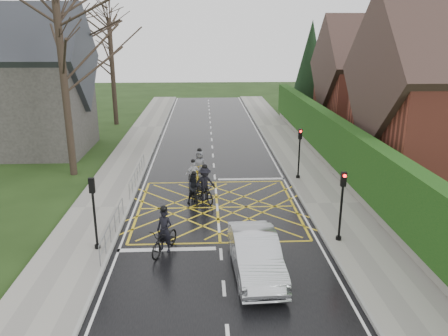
{
  "coord_description": "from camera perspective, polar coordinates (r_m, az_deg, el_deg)",
  "views": [
    {
      "loc": [
        -0.62,
        -20.99,
        8.68
      ],
      "look_at": [
        0.48,
        2.72,
        1.3
      ],
      "focal_mm": 35.0,
      "sensor_mm": 36.0,
      "label": 1
    }
  ],
  "objects": [
    {
      "name": "tree_mid",
      "position": [
        36.23,
        -18.43,
        16.36
      ],
      "size": [
        10.08,
        10.08,
        12.48
      ],
      "color": "black",
      "rests_on": "ground"
    },
    {
      "name": "railing_south",
      "position": [
        19.61,
        -14.38,
        -7.06
      ],
      "size": [
        0.05,
        5.04,
        1.03
      ],
      "color": "slate",
      "rests_on": "ground"
    },
    {
      "name": "traffic_light_se",
      "position": [
        19.07,
        15.06,
        -4.95
      ],
      "size": [
        0.24,
        0.31,
        3.21
      ],
      "rotation": [
        0.0,
        0.0,
        3.14
      ],
      "color": "black",
      "rests_on": "ground"
    },
    {
      "name": "hedge",
      "position": [
        29.01,
        14.22,
        3.63
      ],
      "size": [
        0.9,
        38.0,
        2.8
      ],
      "primitive_type": "cube",
      "color": "#123B10",
      "rests_on": "stone_wall"
    },
    {
      "name": "cyclist_rear",
      "position": [
        18.28,
        -7.75,
        -8.93
      ],
      "size": [
        1.49,
        2.2,
        2.02
      ],
      "rotation": [
        0.0,
        0.0,
        -0.41
      ],
      "color": "black",
      "rests_on": "ground"
    },
    {
      "name": "tree_near",
      "position": [
        28.27,
        -20.59,
        14.66
      ],
      "size": [
        9.24,
        9.24,
        11.44
      ],
      "color": "black",
      "rests_on": "ground"
    },
    {
      "name": "tree_far",
      "position": [
        43.88,
        -14.55,
        14.8
      ],
      "size": [
        8.4,
        8.4,
        10.4
      ],
      "color": "black",
      "rests_on": "ground"
    },
    {
      "name": "road",
      "position": [
        22.72,
        -0.89,
        -5.18
      ],
      "size": [
        9.0,
        80.0,
        0.01
      ],
      "primitive_type": "cube",
      "color": "black",
      "rests_on": "ground"
    },
    {
      "name": "cyclist_back",
      "position": [
        23.11,
        -3.91,
        -3.05
      ],
      "size": [
        0.91,
        1.84,
        1.78
      ],
      "rotation": [
        0.0,
        0.0,
        0.23
      ],
      "color": "black",
      "rests_on": "ground"
    },
    {
      "name": "cyclist_mid",
      "position": [
        23.44,
        -2.51,
        -2.54
      ],
      "size": [
        1.49,
        2.21,
        2.03
      ],
      "rotation": [
        0.0,
        0.0,
        0.4
      ],
      "color": "black",
      "rests_on": "ground"
    },
    {
      "name": "conifer",
      "position": [
        48.49,
        11.19,
        12.59
      ],
      "size": [
        4.6,
        4.6,
        10.0
      ],
      "color": "black",
      "rests_on": "ground"
    },
    {
      "name": "house_far",
      "position": [
        42.13,
        19.09,
        10.46
      ],
      "size": [
        9.8,
        8.8,
        10.3
      ],
      "color": "brown",
      "rests_on": "ground"
    },
    {
      "name": "cyclist_lead",
      "position": [
        26.9,
        -3.19,
        -0.05
      ],
      "size": [
        1.28,
        2.14,
        1.96
      ],
      "rotation": [
        0.0,
        0.0,
        -0.3
      ],
      "color": "yellow",
      "rests_on": "ground"
    },
    {
      "name": "car",
      "position": [
        16.6,
        4.17,
        -11.21
      ],
      "size": [
        1.88,
        4.79,
        1.55
      ],
      "primitive_type": "imported",
      "rotation": [
        0.0,
        0.0,
        0.05
      ],
      "color": "#B8BBBF",
      "rests_on": "ground"
    },
    {
      "name": "stone_wall",
      "position": [
        29.46,
        13.97,
        0.32
      ],
      "size": [
        0.5,
        38.0,
        0.7
      ],
      "primitive_type": "cube",
      "color": "slate",
      "rests_on": "ground"
    },
    {
      "name": "traffic_light_ne",
      "position": [
        26.76,
        9.79,
        1.81
      ],
      "size": [
        0.24,
        0.31,
        3.21
      ],
      "rotation": [
        0.0,
        0.0,
        3.14
      ],
      "color": "black",
      "rests_on": "ground"
    },
    {
      "name": "traffic_light_sw",
      "position": [
        18.48,
        -16.56,
        -5.81
      ],
      "size": [
        0.24,
        0.31,
        3.21
      ],
      "color": "black",
      "rests_on": "ground"
    },
    {
      "name": "sidewalk_right",
      "position": [
        23.63,
        13.86,
        -4.61
      ],
      "size": [
        3.0,
        80.0,
        0.15
      ],
      "primitive_type": "cube",
      "color": "gray",
      "rests_on": "ground"
    },
    {
      "name": "cyclist_front",
      "position": [
        25.55,
        -4.04,
        -1.16
      ],
      "size": [
        1.04,
        1.74,
        1.68
      ],
      "rotation": [
        0.0,
        0.0,
        0.36
      ],
      "color": "black",
      "rests_on": "ground"
    },
    {
      "name": "ground",
      "position": [
        22.72,
        -0.89,
        -5.19
      ],
      "size": [
        120.0,
        120.0,
        0.0
      ],
      "primitive_type": "plane",
      "color": "black",
      "rests_on": "ground"
    },
    {
      "name": "sidewalk_left",
      "position": [
        23.31,
        -15.86,
        -5.08
      ],
      "size": [
        3.0,
        80.0,
        0.15
      ],
      "primitive_type": "cube",
      "color": "gray",
      "rests_on": "ground"
    },
    {
      "name": "church",
      "position": [
        35.63,
        -24.26,
        9.73
      ],
      "size": [
        8.8,
        7.8,
        11.0
      ],
      "color": "#2D2B28",
      "rests_on": "ground"
    },
    {
      "name": "railing_north",
      "position": [
        26.52,
        -11.27,
        -0.39
      ],
      "size": [
        0.05,
        6.04,
        1.03
      ],
      "color": "slate",
      "rests_on": "ground"
    }
  ]
}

